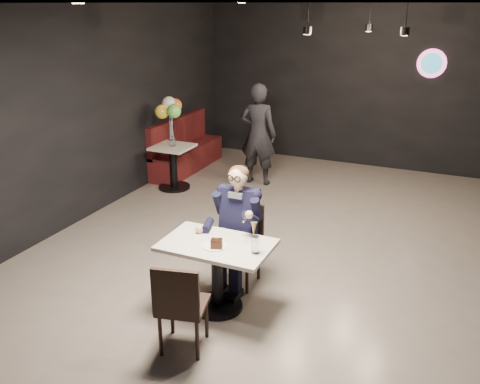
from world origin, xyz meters
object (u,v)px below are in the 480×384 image
at_px(chair_far, 239,246).
at_px(passerby, 258,134).
at_px(side_table, 173,166).
at_px(booth_bench, 187,144).
at_px(balloon_vase, 172,141).
at_px(sundae_glass, 255,245).
at_px(chair_near, 183,303).
at_px(seated_man, 239,225).
at_px(main_table, 217,276).

distance_m(chair_far, passerby, 3.47).
bearing_deg(side_table, chair_far, -46.54).
distance_m(booth_bench, balloon_vase, 1.10).
relative_size(chair_far, sundae_glass, 5.37).
bearing_deg(chair_far, side_table, 133.46).
height_order(chair_far, sundae_glass, sundae_glass).
relative_size(chair_far, passerby, 0.52).
height_order(chair_near, booth_bench, booth_bench).
xyz_separation_m(chair_far, balloon_vase, (-2.30, 2.43, 0.37)).
relative_size(seated_man, booth_bench, 0.73).
distance_m(chair_far, seated_man, 0.26).
bearing_deg(main_table, chair_near, -90.00).
bearing_deg(chair_far, sundae_glass, -53.78).
height_order(seated_man, balloon_vase, seated_man).
bearing_deg(balloon_vase, seated_man, -46.54).
height_order(chair_near, balloon_vase, chair_near).
height_order(main_table, chair_near, chair_near).
bearing_deg(sundae_glass, seated_man, 126.22).
bearing_deg(balloon_vase, sundae_glass, -47.83).
bearing_deg(main_table, booth_bench, 123.19).
bearing_deg(chair_near, sundae_glass, 43.32).
xyz_separation_m(chair_near, passerby, (-1.10, 4.51, 0.42)).
bearing_deg(passerby, side_table, 32.44).
distance_m(chair_far, balloon_vase, 3.37).
distance_m(booth_bench, side_table, 1.05).
height_order(sundae_glass, booth_bench, booth_bench).
xyz_separation_m(side_table, balloon_vase, (0.00, -0.00, 0.44)).
relative_size(main_table, chair_near, 1.20).
relative_size(chair_far, booth_bench, 0.47).
relative_size(chair_far, chair_near, 1.00).
relative_size(seated_man, sundae_glass, 8.40).
height_order(chair_far, booth_bench, booth_bench).
relative_size(chair_far, balloon_vase, 5.90).
bearing_deg(passerby, booth_bench, -8.48).
relative_size(side_table, balloon_vase, 4.98).
height_order(chair_far, side_table, chair_far).
distance_m(chair_near, side_table, 4.34).
bearing_deg(booth_bench, seated_man, -52.80).
height_order(chair_far, chair_near, same).
bearing_deg(main_table, sundae_glass, -4.96).
height_order(main_table, side_table, side_table).
relative_size(chair_near, seated_man, 0.64).
bearing_deg(booth_bench, sundae_glass, -52.94).
bearing_deg(seated_man, booth_bench, 127.20).
bearing_deg(balloon_vase, chair_far, -46.54).
bearing_deg(chair_near, balloon_vase, 108.61).
relative_size(sundae_glass, side_table, 0.22).
distance_m(chair_near, seated_man, 1.27).
distance_m(main_table, chair_far, 0.56).
height_order(side_table, passerby, passerby).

